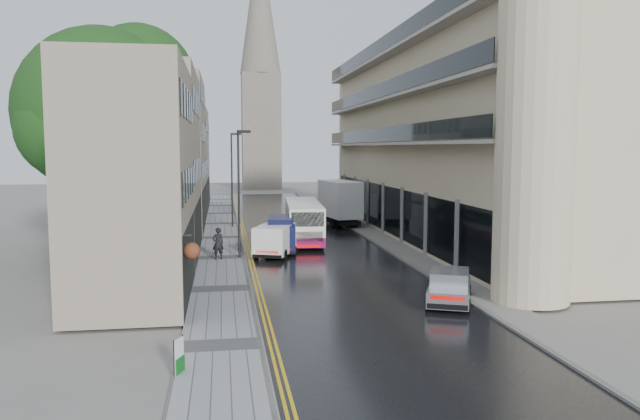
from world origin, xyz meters
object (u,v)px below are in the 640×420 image
object	(u,v)px
lamp_post_near	(239,194)
pedestrian	(218,243)
cream_bus	(290,226)
estate_sign	(179,356)
tree_far	(138,152)
white_lorry	(333,205)
tree_near	(103,141)
silver_hatchback	(429,293)
lamp_post_far	(232,180)
white_van	(256,243)
navy_van	(267,237)

from	to	relation	value
lamp_post_near	pedestrian	bearing A→B (deg)	179.67
cream_bus	pedestrian	xyz separation A→B (m)	(-4.66, -4.41, -0.34)
pedestrian	estate_sign	bearing A→B (deg)	69.94
tree_far	white_lorry	distance (m)	15.95
tree_near	estate_sign	distance (m)	21.48
cream_bus	silver_hatchback	bearing A→B (deg)	-72.93
lamp_post_near	lamp_post_far	xyz separation A→B (m)	(-0.16, 14.30, 0.08)
tree_near	tree_far	world-z (taller)	tree_near
pedestrian	silver_hatchback	bearing A→B (deg)	107.41
white_van	lamp_post_near	distance (m)	3.00
pedestrian	lamp_post_near	distance (m)	3.10
lamp_post_near	lamp_post_far	size ratio (longest dim) A/B	0.98
navy_van	cream_bus	bearing A→B (deg)	66.77
lamp_post_far	white_van	bearing A→B (deg)	-80.92
silver_hatchback	navy_van	world-z (taller)	navy_van
navy_van	tree_near	bearing A→B (deg)	-174.07
silver_hatchback	white_van	world-z (taller)	white_van
navy_van	pedestrian	xyz separation A→B (m)	(-2.94, -1.39, -0.12)
tree_far	white_van	size ratio (longest dim) A/B	2.87
estate_sign	silver_hatchback	bearing A→B (deg)	53.44
lamp_post_near	estate_sign	distance (m)	19.29
white_lorry	white_van	bearing A→B (deg)	-126.99
cream_bus	silver_hatchback	xyz separation A→B (m)	(3.81, -16.82, -0.65)
lamp_post_far	cream_bus	bearing A→B (deg)	-66.40
white_lorry	silver_hatchback	distance (m)	26.07
tree_near	silver_hatchback	xyz separation A→B (m)	(14.94, -13.88, -6.21)
white_van	navy_van	size ratio (longest dim) A/B	0.97
pedestrian	tree_far	bearing A→B (deg)	-83.75
white_lorry	estate_sign	distance (m)	33.56
lamp_post_near	cream_bus	bearing A→B (deg)	24.41
tree_near	cream_bus	world-z (taller)	tree_near
silver_hatchback	tree_far	bearing A→B (deg)	141.66
silver_hatchback	lamp_post_far	world-z (taller)	lamp_post_far
cream_bus	pedestrian	distance (m)	6.42
silver_hatchback	estate_sign	size ratio (longest dim) A/B	3.85
silver_hatchback	white_van	xyz separation A→B (m)	(-6.26, 12.66, 0.27)
tree_far	pedestrian	size ratio (longest dim) A/B	6.73
tree_near	white_lorry	bearing A→B (deg)	37.88
pedestrian	navy_van	bearing A→B (deg)	-171.62
tree_far	white_van	bearing A→B (deg)	-59.50
cream_bus	white_lorry	size ratio (longest dim) A/B	1.39
cream_bus	tree_far	bearing A→B (deg)	141.45
tree_near	navy_van	xyz separation A→B (m)	(9.41, -0.07, -5.78)
tree_far	pedestrian	distance (m)	16.55
pedestrian	lamp_post_far	xyz separation A→B (m)	(1.08, 14.84, 2.86)
tree_near	estate_sign	xyz separation A→B (m)	(5.45, -19.79, -6.33)
white_van	cream_bus	bearing A→B (deg)	79.53
tree_far	lamp_post_far	xyz separation A→B (m)	(7.26, 0.39, -2.33)
lamp_post_near	estate_sign	world-z (taller)	lamp_post_near
lamp_post_near	estate_sign	size ratio (longest dim) A/B	7.48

